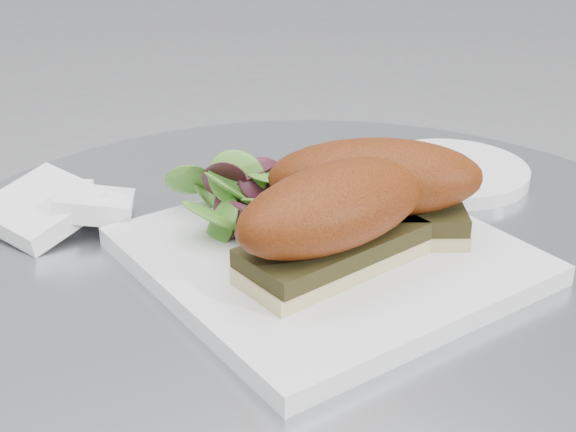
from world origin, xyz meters
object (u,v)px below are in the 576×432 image
object	(u,v)px
plate	(326,255)
sandwich_right	(375,188)
saucer	(451,172)
sandwich_left	(335,217)

from	to	relation	value
plate	sandwich_right	size ratio (longest dim) A/B	1.48
plate	sandwich_right	xyz separation A→B (m)	(0.04, -0.01, 0.05)
saucer	sandwich_left	bearing A→B (deg)	-157.85
sandwich_right	saucer	bearing A→B (deg)	58.68
plate	sandwich_left	world-z (taller)	sandwich_left
sandwich_right	sandwich_left	bearing A→B (deg)	-123.91
sandwich_left	saucer	world-z (taller)	sandwich_left
plate	saucer	size ratio (longest dim) A/B	1.76
sandwich_left	sandwich_right	size ratio (longest dim) A/B	0.96
sandwich_left	saucer	size ratio (longest dim) A/B	1.14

